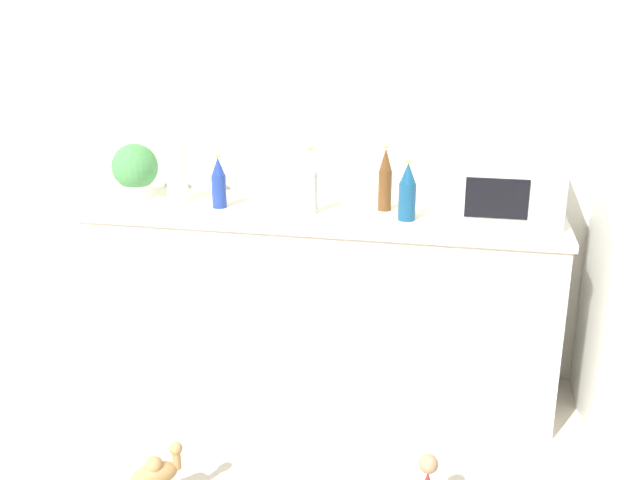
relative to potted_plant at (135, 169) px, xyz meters
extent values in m
cube|color=silver|center=(1.24, 0.31, 0.21)|extent=(8.00, 0.06, 2.55)
cube|color=silver|center=(0.96, -0.02, -0.63)|extent=(2.20, 0.60, 0.89)
cube|color=silver|center=(0.96, -0.02, -0.16)|extent=(2.23, 0.63, 0.03)
cylinder|color=silver|center=(0.00, 0.00, -0.11)|extent=(0.14, 0.14, 0.08)
sphere|color=#478E4C|center=(0.00, 0.00, 0.01)|extent=(0.23, 0.23, 0.23)
cylinder|color=white|center=(0.23, -0.02, -0.01)|extent=(0.10, 0.10, 0.28)
cube|color=white|center=(1.78, 0.00, -0.01)|extent=(0.48, 0.36, 0.28)
cube|color=black|center=(1.74, -0.19, -0.01)|extent=(0.26, 0.01, 0.17)
cylinder|color=#B2B7BC|center=(0.91, -0.09, -0.05)|extent=(0.06, 0.06, 0.19)
cone|color=#B2B7BC|center=(0.91, -0.09, 0.10)|extent=(0.06, 0.06, 0.11)
cylinder|color=gold|center=(0.91, -0.09, 0.16)|extent=(0.02, 0.02, 0.01)
cylinder|color=brown|center=(1.24, 0.03, -0.05)|extent=(0.06, 0.06, 0.19)
cone|color=brown|center=(1.24, 0.03, 0.10)|extent=(0.06, 0.06, 0.11)
cylinder|color=gold|center=(1.24, 0.03, 0.15)|extent=(0.02, 0.02, 0.01)
cylinder|color=navy|center=(0.46, -0.08, -0.07)|extent=(0.07, 0.07, 0.16)
cone|color=navy|center=(0.46, -0.08, 0.05)|extent=(0.07, 0.07, 0.09)
cylinder|color=gold|center=(0.46, -0.08, 0.10)|extent=(0.02, 0.02, 0.01)
cylinder|color=navy|center=(1.36, -0.11, -0.06)|extent=(0.08, 0.08, 0.17)
cone|color=navy|center=(1.36, -0.11, 0.07)|extent=(0.07, 0.07, 0.09)
cylinder|color=gold|center=(1.36, -0.11, 0.12)|extent=(0.03, 0.03, 0.01)
ellipsoid|color=#A87F4C|center=(1.09, -2.18, -0.05)|extent=(0.09, 0.09, 0.04)
sphere|color=#A87F4C|center=(1.09, -2.18, -0.03)|extent=(0.03, 0.03, 0.03)
cylinder|color=#A87F4C|center=(1.12, -2.16, -0.03)|extent=(0.02, 0.02, 0.04)
sphere|color=#A87F4C|center=(1.12, -2.16, -0.01)|extent=(0.02, 0.02, 0.02)
sphere|color=#A37A5B|center=(1.58, -2.11, -0.01)|extent=(0.03, 0.03, 0.03)
camera|label=1|loc=(1.61, -3.20, 0.76)|focal=40.00mm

